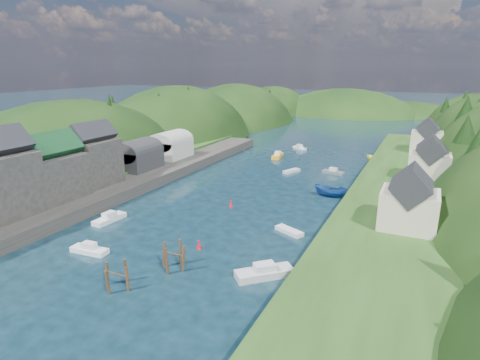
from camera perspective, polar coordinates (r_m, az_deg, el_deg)
The scene contains 15 objects.
ground at distance 89.16m, azimuth 6.06°, elevation 1.07°, with size 600.00×600.00×0.00m, color black.
hillside_left at distance 132.80m, azimuth -8.92°, elevation 2.40°, with size 44.00×245.56×52.00m.
far_hills at distance 209.93m, azimuth 17.72°, elevation 6.08°, with size 103.00×68.00×44.00m.
hill_trees at distance 100.05m, azimuth 9.21°, elevation 9.03°, with size 91.98×150.75×12.38m.
quay_left at distance 76.45m, azimuth -19.19°, elevation -1.53°, with size 12.00×110.00×2.00m, color #2D2B28.
terrace_left_grass at distance 81.31m, azimuth -22.75°, elevation -0.69°, with size 12.00×110.00×2.50m, color #234719.
quayside_buildings at distance 67.91m, azimuth -28.83°, elevation 0.53°, with size 8.00×35.84×12.90m.
boat_sheds at distance 90.57m, azimuth -12.02°, elevation 4.47°, with size 7.00×21.00×7.50m.
terrace_right at distance 74.74m, azimuth 21.79°, elevation -2.03°, with size 16.00×120.00×2.40m, color #234719.
right_bank_cottages at distance 81.59m, azimuth 24.66°, elevation 2.49°, with size 9.00×59.24×8.41m.
piling_cluster_near at distance 45.83m, azimuth -17.06°, elevation -13.22°, with size 3.37×3.12×3.28m.
piling_cluster_far at distance 48.02m, azimuth -9.43°, elevation -10.95°, with size 3.21×3.00×3.77m.
channel_buoy_near at distance 52.87m, azimuth -5.86°, elevation -9.17°, with size 0.70×0.70×1.10m.
channel_buoy_far at distance 67.52m, azimuth -1.30°, elevation -3.37°, with size 0.70×0.70×1.10m.
moored_boats at distance 66.03m, azimuth 3.17°, elevation -3.70°, with size 32.31×97.79×2.25m.
Camera 1 is at (28.11, -31.44, 22.97)m, focal length 30.00 mm.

